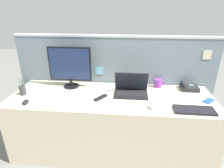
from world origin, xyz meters
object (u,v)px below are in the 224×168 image
(pen_cup, at_px, (23,90))
(cell_phone_white_slab, at_px, (106,105))
(computer_mouse_right_hand, at_px, (151,106))
(desktop_monitor, at_px, (70,66))
(desk_phone, at_px, (189,87))
(keyboard_main, at_px, (194,110))
(cell_phone_blue_case, at_px, (209,101))
(computer_mouse_left_hand, at_px, (26,102))
(tv_remote, at_px, (101,98))
(laptop, at_px, (131,89))
(coffee_mug, at_px, (158,83))

(pen_cup, bearing_deg, cell_phone_white_slab, -9.86)
(computer_mouse_right_hand, xyz_separation_m, pen_cup, (-1.38, 0.16, 0.04))
(desktop_monitor, xyz_separation_m, desk_phone, (1.39, 0.04, -0.23))
(computer_mouse_right_hand, bearing_deg, keyboard_main, -13.64)
(desktop_monitor, bearing_deg, cell_phone_white_slab, -42.43)
(computer_mouse_right_hand, bearing_deg, pen_cup, 164.08)
(cell_phone_blue_case, bearing_deg, keyboard_main, -87.16)
(computer_mouse_left_hand, height_order, cell_phone_blue_case, computer_mouse_left_hand)
(keyboard_main, xyz_separation_m, computer_mouse_right_hand, (-0.40, 0.03, 0.01))
(keyboard_main, distance_m, computer_mouse_right_hand, 0.40)
(cell_phone_blue_case, distance_m, tv_remote, 1.12)
(desk_phone, distance_m, cell_phone_blue_case, 0.30)
(desk_phone, height_order, keyboard_main, desk_phone)
(cell_phone_white_slab, bearing_deg, laptop, 48.50)
(keyboard_main, bearing_deg, laptop, 152.31)
(desk_phone, xyz_separation_m, cell_phone_blue_case, (0.13, -0.27, -0.02))
(keyboard_main, bearing_deg, pen_cup, 174.49)
(desktop_monitor, bearing_deg, cell_phone_blue_case, -8.87)
(tv_remote, bearing_deg, cell_phone_white_slab, -28.52)
(computer_mouse_left_hand, bearing_deg, cell_phone_blue_case, -5.62)
(desktop_monitor, height_order, pen_cup, desktop_monitor)
(computer_mouse_left_hand, relative_size, cell_phone_blue_case, 0.71)
(coffee_mug, bearing_deg, laptop, -145.87)
(desk_phone, bearing_deg, tv_remote, -162.13)
(desktop_monitor, height_order, tv_remote, desktop_monitor)
(pen_cup, bearing_deg, tv_remote, -0.72)
(pen_cup, bearing_deg, computer_mouse_left_hand, -56.05)
(pen_cup, bearing_deg, desktop_monitor, 29.98)
(desktop_monitor, distance_m, computer_mouse_right_hand, 1.03)
(desk_phone, relative_size, cell_phone_white_slab, 1.53)
(desk_phone, height_order, computer_mouse_right_hand, desk_phone)
(desktop_monitor, xyz_separation_m, computer_mouse_left_hand, (-0.34, -0.46, -0.25))
(tv_remote, bearing_deg, coffee_mug, 64.25)
(pen_cup, xyz_separation_m, tv_remote, (0.87, -0.01, -0.04))
(desktop_monitor, distance_m, cell_phone_blue_case, 1.56)
(computer_mouse_right_hand, xyz_separation_m, coffee_mug, (0.13, 0.51, 0.03))
(computer_mouse_left_hand, relative_size, pen_cup, 0.52)
(keyboard_main, relative_size, cell_phone_white_slab, 2.97)
(keyboard_main, height_order, cell_phone_blue_case, keyboard_main)
(coffee_mug, bearing_deg, desktop_monitor, -175.58)
(laptop, relative_size, keyboard_main, 0.97)
(computer_mouse_left_hand, bearing_deg, desktop_monitor, 40.98)
(computer_mouse_left_hand, relative_size, cell_phone_white_slab, 0.79)
(pen_cup, height_order, tv_remote, pen_cup)
(computer_mouse_right_hand, bearing_deg, desk_phone, 34.76)
(keyboard_main, distance_m, coffee_mug, 0.60)
(desk_phone, relative_size, keyboard_main, 0.51)
(desktop_monitor, height_order, cell_phone_blue_case, desktop_monitor)
(computer_mouse_right_hand, xyz_separation_m, cell_phone_white_slab, (-0.44, -0.01, -0.01))
(pen_cup, height_order, cell_phone_blue_case, pen_cup)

